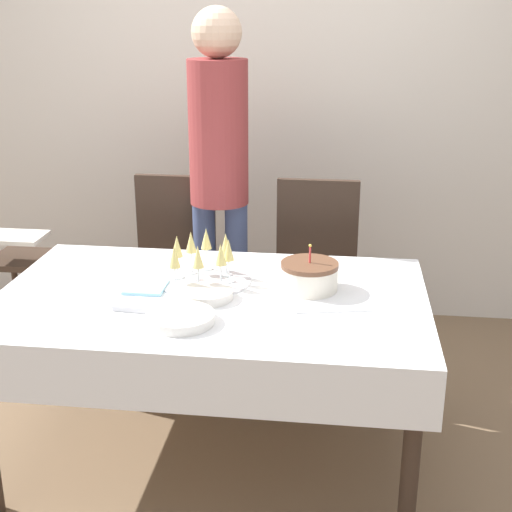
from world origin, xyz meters
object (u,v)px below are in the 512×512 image
at_px(person_standing, 219,158).
at_px(plate_stack_main, 180,318).
at_px(plate_stack_dessert, 207,294).
at_px(high_chair, 22,273).
at_px(dining_chair_far_left, 172,265).
at_px(champagne_tray, 203,261).
at_px(birthday_cake, 309,276).
at_px(dining_chair_far_right, 315,272).

bearing_deg(person_standing, plate_stack_main, -87.00).
bearing_deg(plate_stack_dessert, high_chair, 145.11).
relative_size(plate_stack_main, person_standing, 0.13).
bearing_deg(dining_chair_far_left, plate_stack_dessert, -67.95).
bearing_deg(high_chair, champagne_tray, -29.45).
height_order(birthday_cake, person_standing, person_standing).
xyz_separation_m(plate_stack_main, high_chair, (-1.04, 0.99, -0.26)).
relative_size(plate_stack_dessert, high_chair, 0.27).
bearing_deg(person_standing, dining_chair_far_left, -172.56).
height_order(birthday_cake, champagne_tray, birthday_cake).
xyz_separation_m(plate_stack_dessert, high_chair, (-1.09, 0.76, -0.26)).
xyz_separation_m(champagne_tray, high_chair, (-1.05, 0.59, -0.32)).
distance_m(dining_chair_far_left, plate_stack_main, 1.14).
relative_size(dining_chair_far_right, champagne_tray, 2.61).
xyz_separation_m(dining_chair_far_right, plate_stack_main, (-0.41, -1.08, 0.21)).
bearing_deg(dining_chair_far_left, person_standing, 7.44).
distance_m(birthday_cake, champagne_tray, 0.42).
bearing_deg(dining_chair_far_right, birthday_cake, -89.53).
bearing_deg(dining_chair_far_right, plate_stack_main, -110.93).
bearing_deg(champagne_tray, plate_stack_dessert, -74.80).
distance_m(birthday_cake, plate_stack_main, 0.55).
distance_m(plate_stack_main, plate_stack_dessert, 0.23).
bearing_deg(plate_stack_dessert, birthday_cake, 20.68).
xyz_separation_m(plate_stack_main, person_standing, (-0.06, 1.11, 0.33)).
xyz_separation_m(dining_chair_far_right, champagne_tray, (-0.41, -0.69, 0.28)).
relative_size(dining_chair_far_left, high_chair, 1.35).
bearing_deg(plate_stack_dessert, dining_chair_far_right, 67.06).
height_order(dining_chair_far_left, champagne_tray, dining_chair_far_left).
height_order(plate_stack_dessert, high_chair, plate_stack_dessert).
height_order(dining_chair_far_left, plate_stack_main, dining_chair_far_left).
bearing_deg(person_standing, champagne_tray, -85.08).
relative_size(dining_chair_far_left, birthday_cake, 4.37).
relative_size(champagne_tray, plate_stack_main, 1.56).
relative_size(dining_chair_far_left, plate_stack_dessert, 5.04).
relative_size(champagne_tray, person_standing, 0.21).
relative_size(plate_stack_dessert, person_standing, 0.11).
distance_m(plate_stack_main, high_chair, 1.46).
distance_m(dining_chair_far_left, birthday_cake, 1.05).
distance_m(dining_chair_far_right, champagne_tray, 0.85).
bearing_deg(champagne_tray, person_standing, 94.92).
relative_size(champagne_tray, high_chair, 0.52).
bearing_deg(plate_stack_main, birthday_cake, 40.80).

